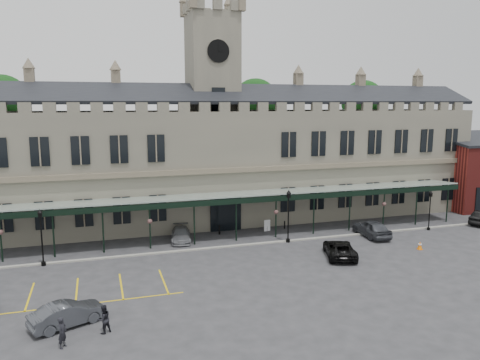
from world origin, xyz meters
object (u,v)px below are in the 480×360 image
object	(u,v)px
car_left_b	(68,314)
person_a	(62,332)
station_building	(213,162)
clock_tower	(213,100)
car_van	(340,249)
car_right_a	(372,228)
lamp_post_left	(41,232)
lamp_post_mid	(288,211)
person_b	(104,319)
sign_board	(267,226)
traffic_cone	(420,246)
car_taxi	(181,234)
lamp_post_right	(430,207)

from	to	relation	value
car_left_b	person_a	bearing A→B (deg)	153.01
car_left_b	station_building	bearing A→B (deg)	-56.55
clock_tower	car_left_b	size ratio (longest dim) A/B	5.72
car_van	car_right_a	size ratio (longest dim) A/B	1.02
lamp_post_left	lamp_post_mid	bearing A→B (deg)	0.30
car_van	person_a	bearing A→B (deg)	41.35
lamp_post_mid	person_b	distance (m)	21.36
lamp_post_mid	car_right_a	world-z (taller)	lamp_post_mid
car_left_b	sign_board	bearing A→B (deg)	-73.03
traffic_cone	car_taxi	bearing A→B (deg)	155.86
car_taxi	car_right_a	size ratio (longest dim) A/B	0.88
car_van	person_a	size ratio (longest dim) A/B	2.91
lamp_post_mid	person_a	world-z (taller)	lamp_post_mid
person_b	car_taxi	bearing A→B (deg)	-143.86
car_van	lamp_post_right	bearing A→B (deg)	-140.70
lamp_post_right	lamp_post_mid	bearing A→B (deg)	178.77
station_building	lamp_post_right	distance (m)	23.05
station_building	car_left_b	distance (m)	26.94
car_taxi	station_building	bearing A→B (deg)	64.57
lamp_post_mid	traffic_cone	distance (m)	11.98
clock_tower	lamp_post_left	bearing A→B (deg)	-147.13
traffic_cone	person_b	bearing A→B (deg)	-164.41
lamp_post_mid	lamp_post_right	distance (m)	15.43
station_building	clock_tower	size ratio (longest dim) A/B	2.42
sign_board	car_taxi	bearing A→B (deg)	176.92
lamp_post_right	person_b	bearing A→B (deg)	-158.44
lamp_post_left	person_a	world-z (taller)	lamp_post_left
car_taxi	person_a	distance (m)	19.83
clock_tower	lamp_post_right	distance (m)	25.12
clock_tower	person_b	bearing A→B (deg)	-117.39
lamp_post_left	person_a	bearing A→B (deg)	-80.74
car_taxi	person_b	world-z (taller)	person_b
clock_tower	lamp_post_mid	distance (m)	15.41
sign_board	car_left_b	bearing A→B (deg)	-147.33
station_building	person_b	distance (m)	27.25
lamp_post_mid	car_left_b	size ratio (longest dim) A/B	1.15
person_b	station_building	bearing A→B (deg)	-147.39
sign_board	car_van	xyz separation A→B (m)	(3.05, -9.30, 0.12)
car_left_b	car_right_a	distance (m)	29.36
station_building	lamp_post_mid	distance (m)	12.03
traffic_cone	car_left_b	world-z (taller)	car_left_b
car_left_b	person_a	size ratio (longest dim) A/B	2.54
person_a	person_b	size ratio (longest dim) A/B	1.03
clock_tower	traffic_cone	bearing A→B (deg)	-47.54
car_left_b	car_taxi	size ratio (longest dim) A/B	1.01
lamp_post_left	car_right_a	world-z (taller)	lamp_post_left
car_left_b	person_b	world-z (taller)	person_b
clock_tower	car_taxi	bearing A→B (deg)	-124.41
car_left_b	car_taxi	world-z (taller)	car_left_b
lamp_post_right	car_left_b	world-z (taller)	lamp_post_right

